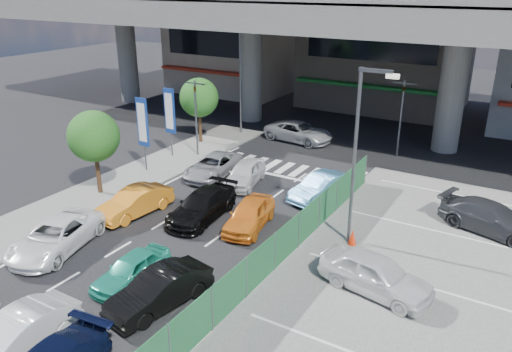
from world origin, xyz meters
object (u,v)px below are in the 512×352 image
Objects in this scene: taxi_orange_left at (135,202)px; wagon_silver_front_left at (213,166)px; tree_near at (94,137)px; traffic_light_left at (195,100)px; tree_far at (199,98)px; street_lamp_right at (360,144)px; kei_truck_front_right at (321,187)px; hatch_black_mid_right at (159,290)px; sedan_white_mid_left at (56,236)px; parked_sedan_white at (375,274)px; street_lamp_left at (242,73)px; sedan_black_mid at (202,206)px; crossing_wagon_silver at (299,132)px; parked_sedan_dgrey at (491,218)px; signboard_far at (170,113)px; sedan_white_front_mid at (245,173)px; signboard_near at (143,125)px; taxi_orange_right at (249,215)px; taxi_teal_mid at (131,270)px; traffic_cone at (352,237)px; traffic_light_right at (403,99)px; hatch_white_back_mid at (17,335)px.

taxi_orange_left is 6.46m from wagon_silver_front_left.
wagon_silver_front_left is (3.85, 5.53, -2.74)m from tree_near.
tree_far is (-1.60, 2.50, -0.55)m from traffic_light_left.
street_lamp_right is 1.91× the size of kei_truck_front_right.
tree_far is 1.15× the size of hatch_black_mid_right.
kei_truck_front_right is (7.83, 11.21, 0.00)m from sedan_white_mid_left.
tree_far is 20.94m from parked_sedan_white.
street_lamp_left is 15.37m from sedan_black_mid.
traffic_light_left reaches higher than crossing_wagon_silver.
parked_sedan_dgrey reaches higher than sedan_white_mid_left.
hatch_black_mid_right is (10.59, -16.70, -2.70)m from tree_far.
sedan_black_mid reaches higher than wagon_silver_front_left.
hatch_black_mid_right is 8.17m from parked_sedan_white.
signboard_far reaches higher than parked_sedan_white.
sedan_black_mid is at bearing -114.34° from kei_truck_front_right.
street_lamp_right is at bearing -24.61° from wagon_silver_front_left.
street_lamp_right is at bearing -36.02° from sedan_white_front_mid.
signboard_near is (-0.87, -10.01, -1.71)m from street_lamp_left.
traffic_light_left reaches higher than taxi_orange_right.
sedan_black_mid is (5.96, -7.51, -3.25)m from traffic_light_left.
tree_near is (-0.80, -8.00, -0.55)m from traffic_light_left.
crossing_wagon_silver is at bearing 56.14° from traffic_light_left.
taxi_orange_left is (2.75, -8.92, -3.25)m from traffic_light_left.
taxi_teal_mid is at bearing -35.66° from tree_near.
tree_far is at bearing 94.36° from tree_near.
kei_truck_front_right is at bearing 9.21° from signboard_near.
street_lamp_right reaches higher than parked_sedan_white.
tree_near is 16.57m from parked_sedan_white.
wagon_silver_front_left is 6.32× the size of traffic_cone.
kei_truck_front_right is at bearing 109.87° from parked_sedan_dgrey.
street_lamp_right is 9.55m from sedan_white_front_mid.
street_lamp_left is at bearing 107.71° from taxi_orange_left.
street_lamp_left is 22.22m from parked_sedan_white.
sedan_white_mid_left is at bearing -118.99° from sedan_white_front_mid.
street_lamp_right is (1.67, -13.00, 0.83)m from traffic_light_right.
parked_sedan_dgrey is at bearing 45.35° from taxi_teal_mid.
sedan_white_mid_left is 4.52m from taxi_orange_left.
traffic_light_right is at bearing 93.36° from hatch_black_mid_right.
signboard_near is 1.01× the size of wagon_silver_front_left.
traffic_light_right is 13.84m from traffic_cone.
tree_near is (0.60, -6.99, 0.32)m from signboard_far.
signboard_far is at bearing 74.29° from parked_sedan_white.
taxi_orange_right reaches higher than traffic_cone.
tree_far is at bearing 122.37° from sedan_black_mid.
tree_far is 1.15× the size of hatch_white_back_mid.
hatch_black_mid_right is at bearing -119.50° from traffic_cone.
taxi_orange_right is at bearing -94.02° from kei_truck_front_right.
street_lamp_left is at bearing 87.24° from tree_near.
taxi_teal_mid is 9.53m from parked_sedan_white.
sedan_white_mid_left is 13.67m from kei_truck_front_right.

